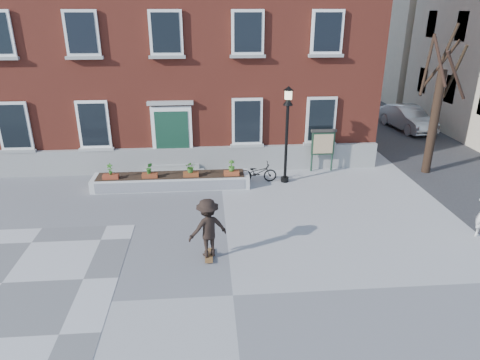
{
  "coord_description": "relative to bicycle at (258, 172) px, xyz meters",
  "views": [
    {
      "loc": [
        -0.53,
        -8.83,
        6.69
      ],
      "look_at": [
        0.5,
        4.0,
        1.5
      ],
      "focal_mm": 32.0,
      "sensor_mm": 36.0,
      "label": 1
    }
  ],
  "objects": [
    {
      "name": "ground",
      "position": [
        -1.51,
        -7.46,
        -0.41
      ],
      "size": [
        100.0,
        100.0,
        0.0
      ],
      "primitive_type": "plane",
      "color": "gray",
      "rests_on": "ground"
    },
    {
      "name": "checker_patch",
      "position": [
        -7.51,
        -6.46,
        -0.41
      ],
      "size": [
        6.0,
        6.0,
        0.01
      ],
      "primitive_type": "cube",
      "color": "#5D5D5F",
      "rests_on": "ground"
    },
    {
      "name": "bicycle",
      "position": [
        0.0,
        0.0,
        0.0
      ],
      "size": [
        1.58,
        0.57,
        0.82
      ],
      "primitive_type": "imported",
      "rotation": [
        0.0,
        0.0,
        1.59
      ],
      "color": "black",
      "rests_on": "ground"
    },
    {
      "name": "parked_car",
      "position": [
        9.73,
        7.46,
        0.29
      ],
      "size": [
        2.05,
        4.4,
        1.39
      ],
      "primitive_type": "imported",
      "rotation": [
        0.0,
        0.0,
        0.14
      ],
      "color": "#BBBDC0",
      "rests_on": "ground"
    },
    {
      "name": "brick_building",
      "position": [
        -3.51,
        6.52,
        5.89
      ],
      "size": [
        18.4,
        10.85,
        12.6
      ],
      "color": "maroon",
      "rests_on": "ground"
    },
    {
      "name": "planter_assembly",
      "position": [
        -3.49,
        -0.28,
        -0.11
      ],
      "size": [
        6.2,
        1.12,
        1.15
      ],
      "color": "silver",
      "rests_on": "ground"
    },
    {
      "name": "bare_tree",
      "position": [
        7.5,
        0.55,
        2.38
      ],
      "size": [
        1.83,
        1.83,
        6.16
      ],
      "color": "black",
      "rests_on": "ground"
    },
    {
      "name": "lamp_post",
      "position": [
        1.13,
        -0.07,
        2.13
      ],
      "size": [
        0.4,
        0.4,
        3.93
      ],
      "color": "black",
      "rests_on": "ground"
    },
    {
      "name": "notice_board",
      "position": [
        2.96,
        1.07,
        0.85
      ],
      "size": [
        1.1,
        0.16,
        1.87
      ],
      "color": "#172F21",
      "rests_on": "ground"
    },
    {
      "name": "skateboarder",
      "position": [
        -2.09,
        -5.63,
        0.54
      ],
      "size": [
        1.29,
        1.02,
        1.83
      ],
      "color": "brown",
      "rests_on": "ground"
    }
  ]
}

